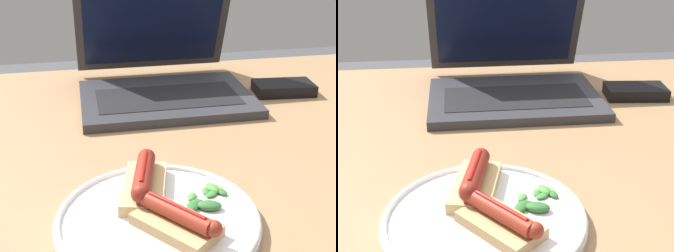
{
  "view_description": "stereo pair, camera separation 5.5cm",
  "coord_description": "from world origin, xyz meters",
  "views": [
    {
      "loc": [
        -0.13,
        -0.71,
        1.09
      ],
      "look_at": [
        -0.01,
        -0.07,
        0.79
      ],
      "focal_mm": 50.0,
      "sensor_mm": 36.0,
      "label": 1
    },
    {
      "loc": [
        -0.08,
        -0.71,
        1.09
      ],
      "look_at": [
        -0.01,
        -0.07,
        0.79
      ],
      "focal_mm": 50.0,
      "sensor_mm": 36.0,
      "label": 2
    }
  ],
  "objects": [
    {
      "name": "sausage_toast_middle",
      "position": [
        -0.06,
        -0.17,
        0.76
      ],
      "size": [
        0.08,
        0.13,
        0.04
      ],
      "rotation": [
        0.0,
        0.0,
        1.34
      ],
      "color": "tan",
      "rests_on": "plate"
    },
    {
      "name": "laptop",
      "position": [
        0.04,
        0.22,
        0.77
      ],
      "size": [
        0.35,
        0.33,
        0.24
      ],
      "color": "#2D2D33",
      "rests_on": "desk"
    },
    {
      "name": "sausage_toast_left",
      "position": [
        -0.04,
        -0.26,
        0.76
      ],
      "size": [
        0.11,
        0.12,
        0.04
      ],
      "rotation": [
        0.0,
        0.0,
        5.4
      ],
      "color": "tan",
      "rests_on": "plate"
    },
    {
      "name": "external_drive",
      "position": [
        0.3,
        0.18,
        0.74
      ],
      "size": [
        0.13,
        0.08,
        0.02
      ],
      "rotation": [
        0.0,
        0.0,
        -0.09
      ],
      "color": "black",
      "rests_on": "desk"
    },
    {
      "name": "desk",
      "position": [
        0.0,
        0.0,
        0.64
      ],
      "size": [
        1.23,
        0.88,
        0.73
      ],
      "color": "#93704C",
      "rests_on": "ground_plane"
    },
    {
      "name": "plate",
      "position": [
        -0.05,
        -0.23,
        0.74
      ],
      "size": [
        0.26,
        0.26,
        0.02
      ],
      "color": "silver",
      "rests_on": "desk"
    },
    {
      "name": "salad_pile",
      "position": [
        0.02,
        -0.21,
        0.75
      ],
      "size": [
        0.07,
        0.07,
        0.01
      ],
      "color": "#2D662D",
      "rests_on": "plate"
    }
  ]
}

